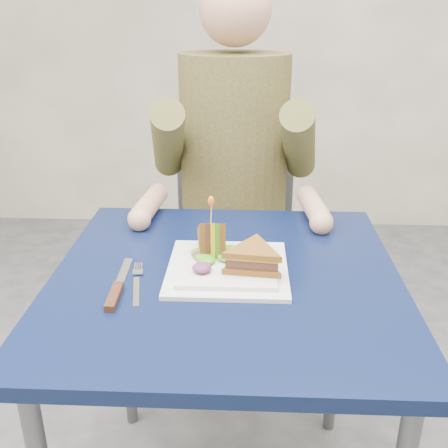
{
  "coord_description": "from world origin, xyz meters",
  "views": [
    {
      "loc": [
        0.04,
        -0.99,
        1.28
      ],
      "look_at": [
        -0.01,
        0.06,
        0.82
      ],
      "focal_mm": 42.0,
      "sensor_mm": 36.0,
      "label": 1
    }
  ],
  "objects_px": {
    "table": "(226,306)",
    "fork": "(137,284)",
    "plate": "(228,267)",
    "knife": "(116,292)",
    "diner": "(234,127)",
    "sandwich_upright": "(212,239)",
    "chair": "(234,224)",
    "sandwich_flat": "(253,258)"
  },
  "relations": [
    {
      "from": "sandwich_flat",
      "to": "chair",
      "type": "bearing_deg",
      "value": 94.56
    },
    {
      "from": "chair",
      "to": "knife",
      "type": "distance_m",
      "value": 0.86
    },
    {
      "from": "table",
      "to": "diner",
      "type": "bearing_deg",
      "value": 90.0
    },
    {
      "from": "diner",
      "to": "sandwich_flat",
      "type": "relative_size",
      "value": 4.69
    },
    {
      "from": "sandwich_upright",
      "to": "fork",
      "type": "height_order",
      "value": "sandwich_upright"
    },
    {
      "from": "chair",
      "to": "fork",
      "type": "distance_m",
      "value": 0.82
    },
    {
      "from": "chair",
      "to": "plate",
      "type": "distance_m",
      "value": 0.73
    },
    {
      "from": "knife",
      "to": "chair",
      "type": "bearing_deg",
      "value": 75.01
    },
    {
      "from": "chair",
      "to": "sandwich_upright",
      "type": "relative_size",
      "value": 7.64
    },
    {
      "from": "sandwich_flat",
      "to": "knife",
      "type": "distance_m",
      "value": 0.29
    },
    {
      "from": "table",
      "to": "plate",
      "type": "bearing_deg",
      "value": 78.05
    },
    {
      "from": "plate",
      "to": "fork",
      "type": "xyz_separation_m",
      "value": [
        -0.19,
        -0.07,
        -0.01
      ]
    },
    {
      "from": "table",
      "to": "fork",
      "type": "xyz_separation_m",
      "value": [
        -0.18,
        -0.06,
        0.08
      ]
    },
    {
      "from": "sandwich_flat",
      "to": "fork",
      "type": "bearing_deg",
      "value": -169.05
    },
    {
      "from": "table",
      "to": "sandwich_upright",
      "type": "bearing_deg",
      "value": 120.02
    },
    {
      "from": "table",
      "to": "chair",
      "type": "bearing_deg",
      "value": 90.0
    },
    {
      "from": "table",
      "to": "chair",
      "type": "relative_size",
      "value": 0.81
    },
    {
      "from": "chair",
      "to": "sandwich_flat",
      "type": "distance_m",
      "value": 0.77
    },
    {
      "from": "table",
      "to": "plate",
      "type": "distance_m",
      "value": 0.09
    },
    {
      "from": "fork",
      "to": "sandwich_flat",
      "type": "bearing_deg",
      "value": 10.95
    },
    {
      "from": "plate",
      "to": "knife",
      "type": "xyz_separation_m",
      "value": [
        -0.22,
        -0.11,
        -0.0
      ]
    },
    {
      "from": "table",
      "to": "knife",
      "type": "distance_m",
      "value": 0.25
    },
    {
      "from": "table",
      "to": "knife",
      "type": "relative_size",
      "value": 3.39
    },
    {
      "from": "diner",
      "to": "knife",
      "type": "bearing_deg",
      "value": -107.26
    },
    {
      "from": "chair",
      "to": "sandwich_flat",
      "type": "height_order",
      "value": "chair"
    },
    {
      "from": "table",
      "to": "diner",
      "type": "xyz_separation_m",
      "value": [
        -0.0,
        0.61,
        0.26
      ]
    },
    {
      "from": "diner",
      "to": "plate",
      "type": "xyz_separation_m",
      "value": [
        0.0,
        -0.59,
        -0.18
      ]
    },
    {
      "from": "sandwich_upright",
      "to": "knife",
      "type": "relative_size",
      "value": 0.55
    },
    {
      "from": "plate",
      "to": "knife",
      "type": "distance_m",
      "value": 0.25
    },
    {
      "from": "chair",
      "to": "plate",
      "type": "relative_size",
      "value": 3.58
    },
    {
      "from": "diner",
      "to": "chair",
      "type": "bearing_deg",
      "value": 90.0
    },
    {
      "from": "table",
      "to": "sandwich_upright",
      "type": "relative_size",
      "value": 6.16
    },
    {
      "from": "table",
      "to": "fork",
      "type": "bearing_deg",
      "value": -162.71
    },
    {
      "from": "chair",
      "to": "knife",
      "type": "xyz_separation_m",
      "value": [
        -0.22,
        -0.81,
        0.2
      ]
    },
    {
      "from": "diner",
      "to": "knife",
      "type": "relative_size",
      "value": 3.36
    },
    {
      "from": "diner",
      "to": "sandwich_flat",
      "type": "distance_m",
      "value": 0.63
    },
    {
      "from": "plate",
      "to": "sandwich_upright",
      "type": "distance_m",
      "value": 0.07
    },
    {
      "from": "knife",
      "to": "diner",
      "type": "bearing_deg",
      "value": 72.74
    },
    {
      "from": "chair",
      "to": "sandwich_upright",
      "type": "xyz_separation_m",
      "value": [
        -0.03,
        -0.66,
        0.24
      ]
    },
    {
      "from": "diner",
      "to": "sandwich_upright",
      "type": "relative_size",
      "value": 6.12
    },
    {
      "from": "plate",
      "to": "sandwich_upright",
      "type": "xyz_separation_m",
      "value": [
        -0.04,
        0.04,
        0.05
      ]
    },
    {
      "from": "table",
      "to": "sandwich_upright",
      "type": "xyz_separation_m",
      "value": [
        -0.03,
        0.06,
        0.13
      ]
    }
  ]
}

